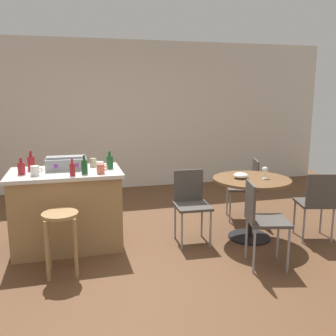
% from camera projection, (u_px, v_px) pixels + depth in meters
% --- Properties ---
extents(ground_plane, '(8.80, 8.80, 0.00)m').
position_uv_depth(ground_plane, '(163.00, 250.00, 4.27)').
color(ground_plane, brown).
extents(back_wall, '(8.00, 0.10, 2.70)m').
position_uv_depth(back_wall, '(123.00, 116.00, 6.90)').
color(back_wall, beige).
rests_on(back_wall, ground_plane).
extents(kitchen_island, '(1.24, 0.77, 0.90)m').
position_uv_depth(kitchen_island, '(67.00, 209.00, 4.30)').
color(kitchen_island, '#A37A4C').
rests_on(kitchen_island, ground_plane).
extents(wooden_stool, '(0.35, 0.35, 0.63)m').
position_uv_depth(wooden_stool, '(61.00, 228.00, 3.64)').
color(wooden_stool, '#A37A4C').
rests_on(wooden_stool, ground_plane).
extents(dining_table, '(0.93, 0.93, 0.76)m').
position_uv_depth(dining_table, '(251.00, 193.00, 4.52)').
color(dining_table, black).
rests_on(dining_table, ground_plane).
extents(folding_chair_near, '(0.50, 0.50, 0.85)m').
position_uv_depth(folding_chair_near, '(246.00, 184.00, 5.25)').
color(folding_chair_near, '#47423D').
rests_on(folding_chair_near, ground_plane).
extents(folding_chair_far, '(0.42, 0.42, 0.85)m').
position_uv_depth(folding_chair_far, '(191.00, 201.00, 4.45)').
color(folding_chair_far, '#47423D').
rests_on(folding_chair_far, ground_plane).
extents(folding_chair_left, '(0.48, 0.48, 0.88)m').
position_uv_depth(folding_chair_left, '(261.00, 217.00, 3.80)').
color(folding_chair_left, '#47423D').
rests_on(folding_chair_left, ground_plane).
extents(folding_chair_right, '(0.49, 0.49, 0.85)m').
position_uv_depth(folding_chair_right, '(317.00, 201.00, 4.47)').
color(folding_chair_right, '#47423D').
rests_on(folding_chair_right, ground_plane).
extents(toolbox, '(0.45, 0.26, 0.16)m').
position_uv_depth(toolbox, '(66.00, 163.00, 4.28)').
color(toolbox, gray).
rests_on(toolbox, kitchen_island).
extents(bottle_0, '(0.06, 0.06, 0.19)m').
position_uv_depth(bottle_0, '(72.00, 169.00, 3.96)').
color(bottle_0, maroon).
rests_on(bottle_0, kitchen_island).
extents(bottle_1, '(0.07, 0.07, 0.21)m').
position_uv_depth(bottle_1, '(84.00, 167.00, 4.05)').
color(bottle_1, '#194C23').
rests_on(bottle_1, kitchen_island).
extents(bottle_2, '(0.08, 0.08, 0.18)m').
position_uv_depth(bottle_2, '(21.00, 168.00, 4.03)').
color(bottle_2, maroon).
rests_on(bottle_2, kitchen_island).
extents(bottle_3, '(0.08, 0.08, 0.22)m').
position_uv_depth(bottle_3, '(31.00, 163.00, 4.24)').
color(bottle_3, maroon).
rests_on(bottle_3, kitchen_island).
extents(bottle_4, '(0.08, 0.08, 0.20)m').
position_uv_depth(bottle_4, '(110.00, 162.00, 4.34)').
color(bottle_4, '#194C23').
rests_on(bottle_4, kitchen_island).
extents(cup_0, '(0.12, 0.08, 0.10)m').
position_uv_depth(cup_0, '(101.00, 169.00, 4.07)').
color(cup_0, '#DB6651').
rests_on(cup_0, kitchen_island).
extents(cup_1, '(0.12, 0.09, 0.10)m').
position_uv_depth(cup_1, '(100.00, 166.00, 4.22)').
color(cup_1, white).
rests_on(cup_1, kitchen_island).
extents(cup_2, '(0.11, 0.08, 0.10)m').
position_uv_depth(cup_2, '(93.00, 163.00, 4.45)').
color(cup_2, tan).
rests_on(cup_2, kitchen_island).
extents(cup_3, '(0.13, 0.09, 0.11)m').
position_uv_depth(cup_3, '(35.00, 171.00, 3.97)').
color(cup_3, white).
rests_on(cup_3, kitchen_island).
extents(wine_glass, '(0.07, 0.07, 0.14)m').
position_uv_depth(wine_glass, '(265.00, 170.00, 4.46)').
color(wine_glass, silver).
rests_on(wine_glass, dining_table).
extents(serving_bowl, '(0.18, 0.18, 0.07)m').
position_uv_depth(serving_bowl, '(241.00, 175.00, 4.49)').
color(serving_bowl, white).
rests_on(serving_bowl, dining_table).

